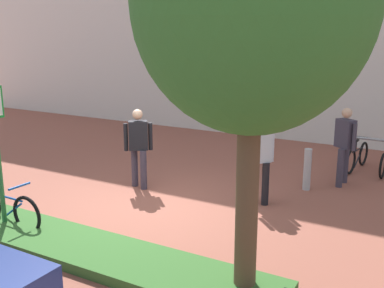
% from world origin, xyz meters
% --- Properties ---
extents(ground_plane, '(60.00, 60.00, 0.00)m').
position_xyz_m(ground_plane, '(0.00, 0.00, 0.00)').
color(ground_plane, brown).
extents(planter_strip, '(7.00, 1.10, 0.16)m').
position_xyz_m(planter_strip, '(-0.08, -2.07, 0.08)').
color(planter_strip, '#336028').
rests_on(planter_strip, ground).
extents(tree_sidewalk, '(2.74, 2.74, 5.13)m').
position_xyz_m(tree_sidewalk, '(2.82, -1.89, 3.60)').
color(tree_sidewalk, brown).
rests_on(tree_sidewalk, ground).
extents(bike_at_sign, '(1.68, 0.42, 0.86)m').
position_xyz_m(bike_at_sign, '(-1.57, -1.95, 0.35)').
color(bike_at_sign, black).
rests_on(bike_at_sign, ground).
extents(bollard_steel, '(0.16, 0.16, 0.90)m').
position_xyz_m(bollard_steel, '(2.40, 2.51, 0.45)').
color(bollard_steel, '#ADADB2').
rests_on(bollard_steel, ground).
extents(person_shirt_white, '(0.44, 0.48, 1.72)m').
position_xyz_m(person_shirt_white, '(1.79, 1.23, 0.98)').
color(person_shirt_white, black).
rests_on(person_shirt_white, ground).
extents(person_suited_navy, '(0.52, 0.51, 1.72)m').
position_xyz_m(person_suited_navy, '(2.99, 3.21, 0.98)').
color(person_suited_navy, '#383342').
rests_on(person_suited_navy, ground).
extents(person_suited_dark, '(0.50, 0.44, 1.72)m').
position_xyz_m(person_suited_dark, '(-0.81, 0.87, 0.98)').
color(person_suited_dark, '#383342').
rests_on(person_suited_dark, ground).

